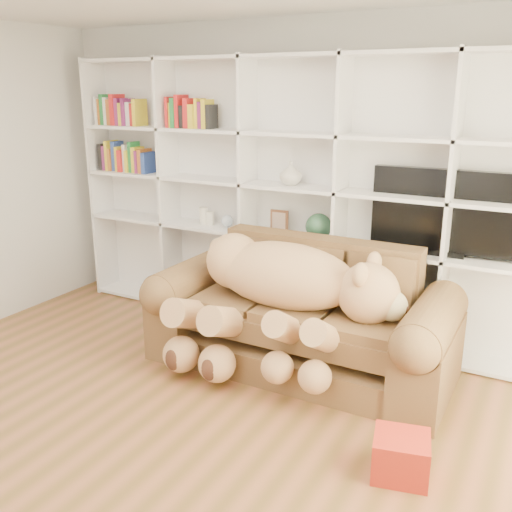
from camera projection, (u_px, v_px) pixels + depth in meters
The scene contains 14 objects.
floor at pixel (121, 465), 3.33m from camera, with size 5.00×5.00×0.00m, color brown.
wall_back at pixel (302, 178), 5.06m from camera, with size 5.00×0.02×2.70m, color silver.
bookshelf at pixel (271, 183), 5.06m from camera, with size 4.43×0.35×2.40m.
sofa at pixel (302, 322), 4.44m from camera, with size 2.31×1.00×0.97m.
teddy_bear at pixel (279, 291), 4.24m from camera, with size 1.69×0.93×0.98m.
throw_pillow at pixel (240, 266), 4.78m from camera, with size 0.38×0.12×0.38m, color #5D100F.
gift_box at pixel (401, 456), 3.21m from camera, with size 0.31×0.29×0.25m, color #B32817.
tv at pixel (445, 213), 4.39m from camera, with size 1.12×0.18×0.66m.
picture_frame at pixel (279, 222), 5.05m from camera, with size 0.17×0.03×0.21m, color #55311D.
green_vase at pixel (319, 226), 4.88m from camera, with size 0.23×0.23×0.23m, color #295037.
figurine_tall at pixel (204, 216), 5.43m from camera, with size 0.08×0.08×0.16m, color silver.
figurine_short at pixel (210, 218), 5.40m from camera, with size 0.08×0.08×0.13m, color silver.
snow_globe at pixel (227, 221), 5.32m from camera, with size 0.11×0.11×0.11m, color silver.
shelf_vase at pixel (291, 173), 4.88m from camera, with size 0.19×0.19×0.20m, color beige.
Camera 1 is at (2.06, -2.12, 2.12)m, focal length 40.00 mm.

